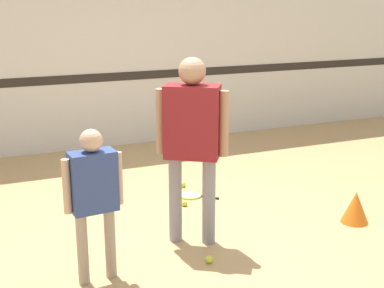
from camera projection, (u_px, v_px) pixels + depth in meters
ground_plane at (206, 238)px, 4.90m from camera, size 16.00×16.00×0.00m
wall_back at (106, 37)px, 7.53m from camera, size 16.00×0.07×3.20m
person_instructor at (192, 131)px, 4.58m from camera, size 0.54×0.47×1.66m
person_student_left at (94, 189)px, 3.99m from camera, size 0.46×0.21×1.22m
racket_spare_on_floor at (192, 195)px, 5.95m from camera, size 0.45×0.44×0.03m
tennis_ball_near_instructor at (209, 259)px, 4.44m from camera, size 0.07×0.07×0.07m
tennis_ball_by_spare_racket at (183, 184)px, 6.22m from camera, size 0.07×0.07×0.07m
tennis_ball_stray_left at (185, 203)px, 5.65m from camera, size 0.07×0.07×0.07m
training_cone at (355, 207)px, 5.21m from camera, size 0.27×0.27×0.31m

